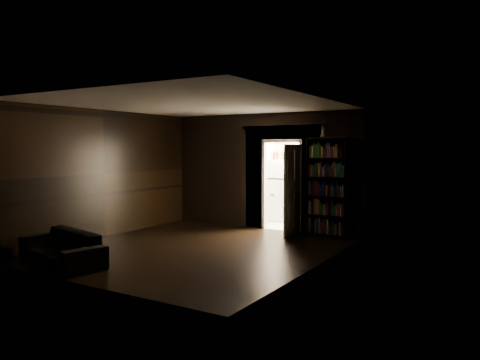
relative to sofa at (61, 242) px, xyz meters
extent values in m
plane|color=black|center=(1.29, 2.10, -0.36)|extent=(5.50, 5.50, 0.00)
cube|color=black|center=(0.06, 4.90, 1.04)|extent=(2.55, 0.10, 2.80)
cube|color=black|center=(3.01, 4.90, 1.04)|extent=(1.55, 0.10, 2.80)
cube|color=black|center=(1.79, 4.90, 2.09)|extent=(0.90, 0.10, 0.70)
cube|color=black|center=(-1.21, 2.10, 1.04)|extent=(0.02, 5.50, 2.80)
cube|color=black|center=(3.79, 2.10, 1.04)|extent=(0.02, 5.50, 2.80)
cube|color=black|center=(1.29, -0.65, 1.04)|extent=(5.00, 0.02, 2.80)
cube|color=beige|center=(1.29, 2.10, 2.44)|extent=(5.00, 5.50, 0.02)
cube|color=white|center=(1.79, 4.84, 0.69)|extent=(1.04, 0.06, 2.17)
cube|color=#BEB5A5|center=(1.79, 5.75, -0.41)|extent=(2.20, 1.80, 0.10)
cube|color=beige|center=(1.79, 6.60, 0.84)|extent=(2.20, 0.10, 2.40)
cube|color=beige|center=(0.74, 5.75, 0.84)|extent=(0.10, 1.60, 2.40)
cube|color=beige|center=(2.84, 5.75, 0.84)|extent=(0.10, 1.60, 2.40)
cube|color=beige|center=(1.79, 5.75, 2.09)|extent=(2.20, 1.80, 0.10)
cube|color=#C76B76|center=(1.79, 6.54, 1.86)|extent=(2.00, 0.04, 0.26)
imported|color=black|center=(0.00, 0.00, 0.00)|extent=(2.04, 1.25, 0.73)
cube|color=black|center=(3.00, 4.65, 0.74)|extent=(0.95, 0.63, 2.20)
cube|color=white|center=(1.19, 6.21, 0.46)|extent=(0.80, 0.75, 1.65)
cube|color=white|center=(2.27, 4.41, 0.66)|extent=(0.07, 0.85, 2.05)
cube|color=white|center=(2.89, 4.63, 1.98)|extent=(0.10, 0.10, 0.28)
cube|color=black|center=(1.17, 6.15, 1.43)|extent=(0.72, 0.15, 0.29)
camera|label=1|loc=(6.66, -5.15, 1.61)|focal=35.00mm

